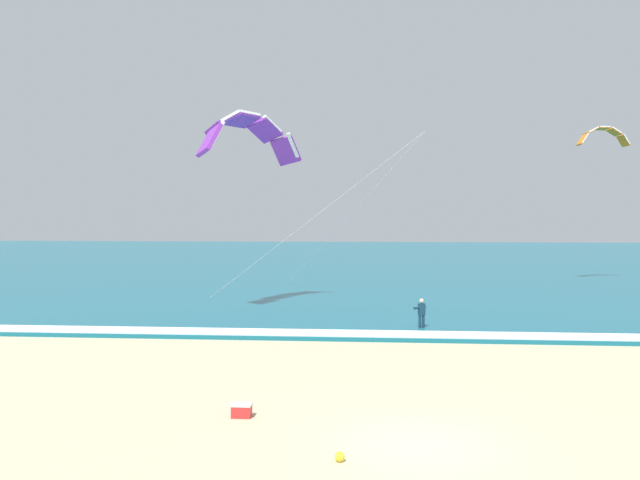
{
  "coord_description": "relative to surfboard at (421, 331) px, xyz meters",
  "views": [
    {
      "loc": [
        -1.3,
        -16.03,
        5.77
      ],
      "look_at": [
        -3.94,
        17.21,
        4.62
      ],
      "focal_mm": 35.37,
      "sensor_mm": 36.0,
      "label": 1
    }
  ],
  "objects": [
    {
      "name": "cooler_box",
      "position": [
        -6.34,
        -14.39,
        0.18
      ],
      "size": [
        0.58,
        0.38,
        0.4
      ],
      "color": "red",
      "rests_on": "ground"
    },
    {
      "name": "ground_plane",
      "position": [
        -1.34,
        -16.21,
        -0.03
      ],
      "size": [
        200.0,
        200.0,
        0.0
      ],
      "primitive_type": "plane",
      "color": "#C6B78E"
    },
    {
      "name": "surfboard",
      "position": [
        0.0,
        0.0,
        0.0
      ],
      "size": [
        1.0,
        1.45,
        0.09
      ],
      "color": "white",
      "rests_on": "ground"
    },
    {
      "name": "kitesurfer",
      "position": [
        -0.01,
        0.02,
        0.91
      ],
      "size": [
        0.66,
        0.66,
        1.69
      ],
      "color": "#143347",
      "rests_on": "ground"
    },
    {
      "name": "kite_primary",
      "position": [
        -10.2,
        6.33,
        11.04
      ],
      "size": [
        12.82,
        9.52,
        11.15
      ],
      "color": "purple"
    },
    {
      "name": "beach_ball",
      "position": [
        -3.34,
        -17.51,
        0.1
      ],
      "size": [
        0.24,
        0.24,
        0.24
      ],
      "primitive_type": "sphere",
      "color": "yellow",
      "rests_on": "ground"
    },
    {
      "name": "kite_distant",
      "position": [
        17.15,
        23.41,
        12.92
      ],
      "size": [
        4.73,
        2.16,
        1.67
      ],
      "color": "orange"
    },
    {
      "name": "sea",
      "position": [
        -1.34,
        57.01,
        0.07
      ],
      "size": [
        200.0,
        120.0,
        0.2
      ],
      "primitive_type": "cube",
      "color": "#146075",
      "rests_on": "ground"
    },
    {
      "name": "surf_foam",
      "position": [
        -1.34,
        -1.99,
        0.19
      ],
      "size": [
        200.0,
        1.77,
        0.04
      ],
      "primitive_type": "cube",
      "color": "white",
      "rests_on": "sea"
    }
  ]
}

